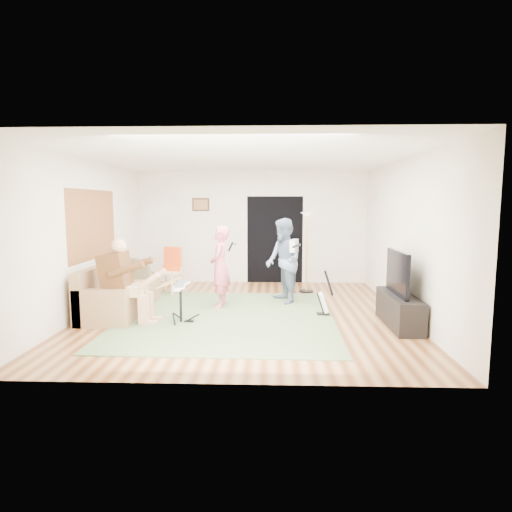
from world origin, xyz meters
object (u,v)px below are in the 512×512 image
(torchiere_lamp, at_px, (307,238))
(drum_kit, at_px, (181,305))
(singer, at_px, (220,267))
(tv_cabinet, at_px, (399,310))
(television, at_px, (398,273))
(guitar_spare, at_px, (324,302))
(guitarist, at_px, (284,261))
(dining_chair, at_px, (169,277))
(sofa, at_px, (117,296))

(torchiere_lamp, bearing_deg, drum_kit, -131.62)
(singer, relative_size, tv_cabinet, 1.09)
(television, bearing_deg, guitar_spare, 151.30)
(guitarist, bearing_deg, dining_chair, -128.32)
(singer, height_order, guitar_spare, singer)
(drum_kit, height_order, torchiere_lamp, torchiere_lamp)
(guitarist, distance_m, television, 2.30)
(sofa, relative_size, tv_cabinet, 1.50)
(guitar_spare, xyz_separation_m, tv_cabinet, (1.12, -0.59, 0.02))
(torchiere_lamp, height_order, television, torchiere_lamp)
(singer, bearing_deg, torchiere_lamp, 134.50)
(torchiere_lamp, bearing_deg, dining_chair, -175.61)
(guitar_spare, height_order, dining_chair, dining_chair)
(guitarist, height_order, dining_chair, guitarist)
(singer, bearing_deg, drum_kit, -20.23)
(sofa, xyz_separation_m, television, (4.74, -0.68, 0.57))
(drum_kit, distance_m, dining_chair, 2.40)
(drum_kit, height_order, dining_chair, dining_chair)
(sofa, height_order, guitarist, guitarist)
(singer, relative_size, guitar_spare, 1.93)
(guitarist, xyz_separation_m, guitar_spare, (0.68, -0.91, -0.60))
(singer, relative_size, torchiere_lamp, 0.88)
(drum_kit, relative_size, guitar_spare, 0.84)
(drum_kit, relative_size, singer, 0.43)
(guitarist, height_order, tv_cabinet, guitarist)
(guitarist, bearing_deg, tv_cabinet, 30.65)
(drum_kit, relative_size, dining_chair, 0.66)
(sofa, distance_m, tv_cabinet, 4.84)
(sofa, distance_m, guitar_spare, 3.67)
(singer, distance_m, guitar_spare, 2.01)
(dining_chair, bearing_deg, tv_cabinet, -11.85)
(guitarist, xyz_separation_m, torchiere_lamp, (0.53, 1.05, 0.36))
(sofa, distance_m, torchiere_lamp, 4.09)
(television, bearing_deg, sofa, 171.80)
(drum_kit, bearing_deg, television, -0.56)
(sofa, bearing_deg, torchiere_lamp, 27.84)
(guitar_spare, distance_m, tv_cabinet, 1.27)
(singer, bearing_deg, sofa, -71.22)
(guitarist, distance_m, torchiere_lamp, 1.23)
(drum_kit, distance_m, television, 3.50)
(torchiere_lamp, height_order, tv_cabinet, torchiere_lamp)
(drum_kit, xyz_separation_m, guitarist, (1.70, 1.46, 0.54))
(singer, xyz_separation_m, television, (2.94, -1.13, 0.09))
(guitar_spare, bearing_deg, tv_cabinet, -27.61)
(sofa, xyz_separation_m, dining_chair, (0.56, 1.63, 0.07))
(tv_cabinet, height_order, television, television)
(drum_kit, bearing_deg, guitarist, 40.61)
(dining_chair, distance_m, tv_cabinet, 4.83)
(sofa, relative_size, drum_kit, 3.19)
(tv_cabinet, relative_size, television, 1.33)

